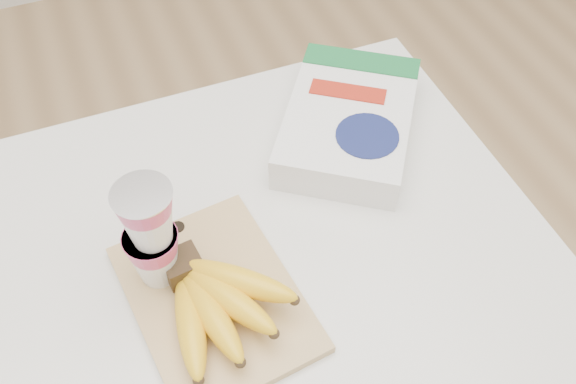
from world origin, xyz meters
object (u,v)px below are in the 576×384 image
object	(u,v)px
cutting_board	(215,298)
bananas	(214,301)
cereal_box	(349,121)
yogurt_stack	(150,233)

from	to	relation	value
cutting_board	bananas	distance (m)	0.04
bananas	cereal_box	world-z (taller)	bananas
cereal_box	yogurt_stack	bearing A→B (deg)	-121.00
bananas	yogurt_stack	xyz separation A→B (m)	(-0.05, 0.08, 0.07)
yogurt_stack	cereal_box	size ratio (longest dim) A/B	0.50
cutting_board	yogurt_stack	world-z (taller)	yogurt_stack
cutting_board	yogurt_stack	size ratio (longest dim) A/B	1.63
cereal_box	cutting_board	bearing A→B (deg)	-109.03
yogurt_stack	cutting_board	bearing A→B (deg)	-46.08
cutting_board	bananas	world-z (taller)	bananas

